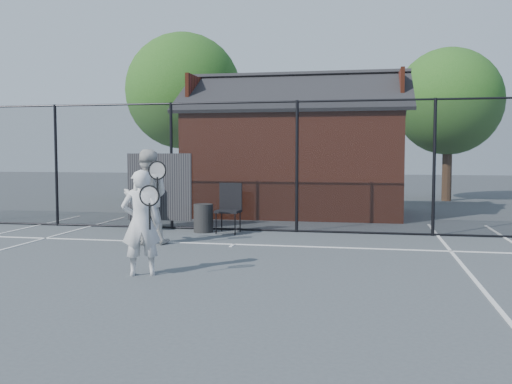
% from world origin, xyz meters
% --- Properties ---
extents(ground, '(80.00, 80.00, 0.00)m').
position_xyz_m(ground, '(0.00, 0.00, 0.00)').
color(ground, '#42484B').
rests_on(ground, ground).
extents(court_lines, '(11.02, 18.00, 0.01)m').
position_xyz_m(court_lines, '(0.00, -1.32, 0.01)').
color(court_lines, silver).
rests_on(court_lines, ground).
extents(fence, '(22.04, 3.00, 3.00)m').
position_xyz_m(fence, '(-0.30, 5.00, 1.45)').
color(fence, black).
rests_on(fence, ground).
extents(clubhouse, '(6.50, 4.36, 4.19)m').
position_xyz_m(clubhouse, '(0.50, 9.00, 1.61)').
color(clubhouse, '#5F2616').
rests_on(clubhouse, ground).
extents(tree_left, '(4.48, 4.48, 6.44)m').
position_xyz_m(tree_left, '(-4.50, 13.50, 4.19)').
color(tree_left, '#351E15').
rests_on(tree_left, ground).
extents(tree_right, '(3.97, 3.97, 5.70)m').
position_xyz_m(tree_right, '(5.50, 14.50, 3.71)').
color(tree_right, '#351E15').
rests_on(tree_right, ground).
extents(player_front, '(0.75, 0.61, 1.57)m').
position_xyz_m(player_front, '(-0.70, -0.01, 0.79)').
color(player_front, silver).
rests_on(player_front, ground).
extents(player_back, '(1.09, 0.92, 1.88)m').
position_xyz_m(player_back, '(-1.74, 2.79, 0.94)').
color(player_back, silver).
rests_on(player_back, ground).
extents(chair_left, '(0.56, 0.58, 1.06)m').
position_xyz_m(chair_left, '(-2.55, 4.59, 0.53)').
color(chair_left, black).
rests_on(chair_left, ground).
extents(chair_right, '(0.55, 0.57, 1.10)m').
position_xyz_m(chair_right, '(-0.50, 4.54, 0.55)').
color(chair_right, black).
rests_on(chair_right, ground).
extents(waste_bin, '(0.52, 0.52, 0.65)m').
position_xyz_m(waste_bin, '(-1.10, 4.58, 0.32)').
color(waste_bin, black).
rests_on(waste_bin, ground).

